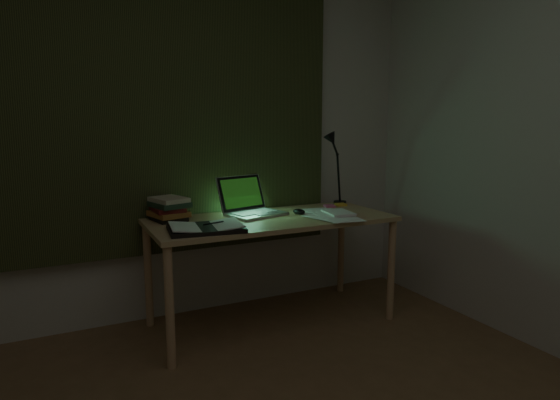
# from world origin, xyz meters

# --- Properties ---
(wall_back) EXTENTS (3.50, 0.00, 2.50)m
(wall_back) POSITION_xyz_m (0.00, 2.00, 1.25)
(wall_back) COLOR beige
(wall_back) RESTS_ON ground
(curtain) EXTENTS (2.20, 0.06, 2.00)m
(curtain) POSITION_xyz_m (0.00, 1.96, 1.45)
(curtain) COLOR #2A3219
(curtain) RESTS_ON wall_back
(desk) EXTENTS (1.51, 0.66, 0.69)m
(desk) POSITION_xyz_m (0.54, 1.59, 0.35)
(desk) COLOR tan
(desk) RESTS_ON floor
(laptop) EXTENTS (0.44, 0.48, 0.25)m
(laptop) POSITION_xyz_m (0.48, 1.70, 0.82)
(laptop) COLOR silver
(laptop) RESTS_ON desk
(open_textbook) EXTENTS (0.44, 0.34, 0.03)m
(open_textbook) POSITION_xyz_m (0.06, 1.42, 0.71)
(open_textbook) COLOR silver
(open_textbook) RESTS_ON desk
(book_stack) EXTENTS (0.22, 0.25, 0.15)m
(book_stack) POSITION_xyz_m (-0.06, 1.78, 0.77)
(book_stack) COLOR silver
(book_stack) RESTS_ON desk
(loose_papers) EXTENTS (0.35, 0.37, 0.02)m
(loose_papers) POSITION_xyz_m (0.91, 1.50, 0.70)
(loose_papers) COLOR white
(loose_papers) RESTS_ON desk
(mouse) EXTENTS (0.08, 0.11, 0.04)m
(mouse) POSITION_xyz_m (0.74, 1.61, 0.71)
(mouse) COLOR black
(mouse) RESTS_ON desk
(sticky_yellow) EXTENTS (0.08, 0.08, 0.02)m
(sticky_yellow) POSITION_xyz_m (1.17, 1.77, 0.70)
(sticky_yellow) COLOR yellow
(sticky_yellow) RESTS_ON desk
(sticky_pink) EXTENTS (0.08, 0.08, 0.01)m
(sticky_pink) POSITION_xyz_m (1.07, 1.75, 0.70)
(sticky_pink) COLOR pink
(sticky_pink) RESTS_ON desk
(desk_lamp) EXTENTS (0.38, 0.32, 0.50)m
(desk_lamp) POSITION_xyz_m (1.22, 1.85, 0.94)
(desk_lamp) COLOR black
(desk_lamp) RESTS_ON desk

